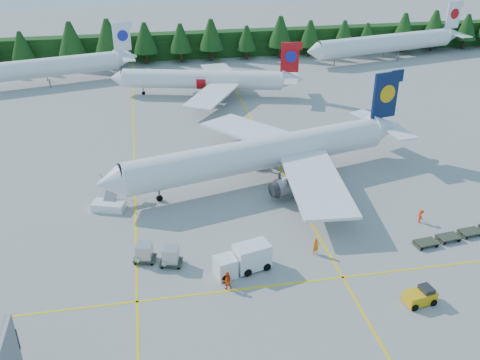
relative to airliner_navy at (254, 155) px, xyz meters
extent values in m
plane|color=#9A9A95|center=(-1.58, -15.89, -3.72)|extent=(320.00, 320.00, 0.00)
cube|color=yellow|center=(-15.58, 4.11, -3.72)|extent=(0.25, 120.00, 0.01)
cube|color=yellow|center=(4.42, 4.11, -3.72)|extent=(0.25, 120.00, 0.01)
cube|color=yellow|center=(-1.58, -21.89, -3.72)|extent=(80.00, 0.25, 0.01)
cube|color=black|center=(-1.58, 66.11, -0.72)|extent=(220.00, 4.00, 6.00)
cylinder|color=white|center=(0.67, 0.17, 0.09)|extent=(35.91, 12.90, 4.23)
cone|color=white|center=(-18.20, -4.59, 0.09)|extent=(3.91, 4.83, 4.23)
cube|color=#08183C|center=(19.65, 4.95, 5.38)|extent=(3.99, 1.34, 6.56)
cube|color=white|center=(1.55, 9.67, -0.55)|extent=(13.82, 16.81, 1.20)
cylinder|color=slate|center=(0.20, 6.38, -2.03)|extent=(4.03, 3.03, 2.22)
cube|color=white|center=(5.95, -7.77, -0.55)|extent=(7.40, 16.26, 1.20)
cylinder|color=slate|center=(3.20, -5.52, -2.03)|extent=(4.03, 3.03, 2.22)
cylinder|color=slate|center=(-12.58, -3.17, -2.82)|extent=(0.25, 0.25, 1.80)
cylinder|color=white|center=(-2.40, 36.86, -0.52)|extent=(30.22, 10.61, 3.56)
cone|color=white|center=(-18.30, 40.73, -0.52)|extent=(3.26, 4.05, 3.56)
cube|color=#AE0B10|center=(13.58, 32.96, 3.93)|extent=(3.36, 1.10, 5.51)
cube|color=white|center=(1.98, 43.57, -1.05)|extent=(6.32, 13.70, 1.01)
cylinder|color=slate|center=(-0.32, 41.66, -2.30)|extent=(3.38, 2.53, 1.87)
cube|color=white|center=(-1.60, 28.88, -1.05)|extent=(11.55, 14.15, 1.01)
cylinder|color=slate|center=(-2.76, 31.64, -2.30)|extent=(3.38, 2.53, 1.87)
cylinder|color=slate|center=(-13.56, 39.58, -2.97)|extent=(0.21, 0.21, 1.51)
cylinder|color=white|center=(-34.36, 49.45, -0.27)|extent=(32.59, 11.56, 3.84)
cube|color=white|center=(-17.13, 53.72, 4.53)|extent=(3.62, 1.20, 5.95)
cylinder|color=white|center=(43.08, 56.11, 0.05)|extent=(35.64, 11.79, 4.19)
cone|color=white|center=(24.29, 51.94, 0.05)|extent=(3.77, 4.72, 4.19)
cube|color=white|center=(61.98, 60.30, 5.28)|extent=(3.96, 1.22, 6.49)
cylinder|color=slate|center=(29.89, 53.18, -2.88)|extent=(0.25, 0.25, 1.67)
cube|color=white|center=(-18.67, -4.21, -3.22)|extent=(4.28, 3.13, 1.01)
cube|color=slate|center=(-18.09, -2.47, -1.62)|extent=(2.54, 3.92, 2.71)
cube|color=slate|center=(-17.51, -0.74, -0.38)|extent=(1.91, 1.56, 0.11)
cube|color=silver|center=(-6.91, -19.45, -2.70)|extent=(2.38, 2.38, 2.04)
cube|color=black|center=(-6.91, -19.45, -2.21)|extent=(2.08, 2.22, 0.88)
cube|color=silver|center=(-4.08, -18.70, -2.26)|extent=(3.94, 2.98, 2.53)
cube|color=#DB9F0C|center=(10.01, -26.72, -3.06)|extent=(3.05, 1.96, 1.12)
cube|color=black|center=(10.61, -26.63, -2.35)|extent=(1.22, 1.47, 0.51)
cube|color=#323728|center=(15.12, -18.23, -3.27)|extent=(2.54, 1.75, 0.14)
cube|color=#323728|center=(18.05, -17.69, -3.27)|extent=(2.54, 1.75, 0.14)
cube|color=#323728|center=(20.99, -17.15, -3.27)|extent=(2.54, 1.75, 0.14)
cube|color=#323728|center=(-14.67, -15.59, -3.32)|extent=(2.55, 2.18, 0.14)
cube|color=#B2B5B7|center=(-14.67, -15.59, -2.47)|extent=(1.87, 1.83, 1.56)
cube|color=#323728|center=(-12.06, -16.75, -3.32)|extent=(2.55, 2.18, 0.14)
cube|color=#B2B5B7|center=(-12.06, -16.75, -2.47)|extent=(1.87, 1.83, 1.56)
imported|color=#FC6905|center=(2.98, -17.54, -2.75)|extent=(0.83, 0.69, 1.94)
imported|color=#F13B05|center=(-7.07, -21.45, -2.80)|extent=(0.94, 0.76, 1.84)
imported|color=#FF3305|center=(16.75, -13.72, -2.89)|extent=(0.49, 0.70, 1.65)
camera|label=1|loc=(-13.22, -61.73, 28.93)|focal=40.00mm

